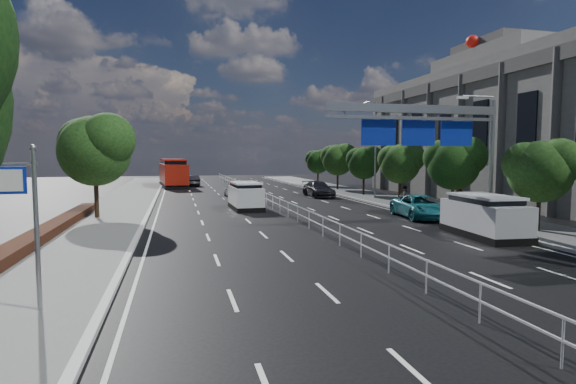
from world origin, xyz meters
name	(u,v)px	position (x,y,z in m)	size (l,w,h in m)	color
ground	(412,286)	(0.00, 0.00, 0.00)	(160.00, 160.00, 0.00)	black
kerb_near	(103,308)	(-9.00, 0.00, 0.07)	(0.25, 140.00, 0.15)	silver
median_fence	(268,200)	(0.00, 22.50, 0.53)	(0.05, 85.00, 1.02)	silver
toilet_sign	(15,201)	(-10.95, 0.00, 2.94)	(1.62, 0.18, 4.34)	gray
overhead_gantry	(432,128)	(6.74, 10.05, 5.61)	(10.24, 0.38, 7.45)	gray
streetlight_far	(372,143)	(10.50, 26.00, 5.21)	(2.78, 2.40, 9.00)	gray
civic_hall	(527,131)	(23.72, 22.00, 6.27)	(14.40, 36.00, 14.35)	slate
near_tree_back	(96,147)	(-11.94, 17.97, 4.61)	(4.84, 4.51, 6.69)	black
far_tree_c	(541,168)	(11.24, 6.98, 3.43)	(3.52, 3.28, 4.94)	black
far_tree_d	(454,161)	(11.25, 14.48, 3.69)	(3.85, 3.59, 5.34)	black
far_tree_e	(401,162)	(11.25, 21.98, 3.56)	(3.63, 3.38, 5.13)	black
far_tree_f	(364,161)	(11.24, 29.48, 3.49)	(3.52, 3.28, 5.02)	black
far_tree_g	(338,158)	(11.25, 36.98, 3.75)	(3.96, 3.69, 5.45)	black
far_tree_h	(318,160)	(11.24, 44.48, 3.42)	(3.41, 3.18, 4.91)	black
white_minivan	(246,196)	(-2.01, 21.26, 1.01)	(2.19, 4.79, 2.06)	black
red_bus	(173,172)	(-7.50, 48.15, 1.88)	(3.96, 12.31, 3.61)	black
near_car_silver	(235,190)	(-1.54, 31.22, 0.72)	(1.71, 4.25, 1.45)	silver
near_car_dark	(193,181)	(-4.96, 48.77, 0.70)	(1.49, 4.27, 1.41)	black
silver_minivan	(484,216)	(7.85, 6.87, 1.04)	(2.57, 5.23, 2.11)	black
parked_car_teal	(420,207)	(8.30, 13.71, 0.74)	(2.45, 5.32, 1.48)	#1A6875
parked_car_dark	(318,189)	(6.50, 29.68, 0.75)	(2.10, 5.16, 1.50)	black
pedestrian_a	(459,196)	(13.40, 16.87, 1.04)	(0.66, 0.43, 1.80)	gray
pedestrian_b	(404,197)	(9.74, 18.48, 0.94)	(0.78, 0.61, 1.61)	gray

